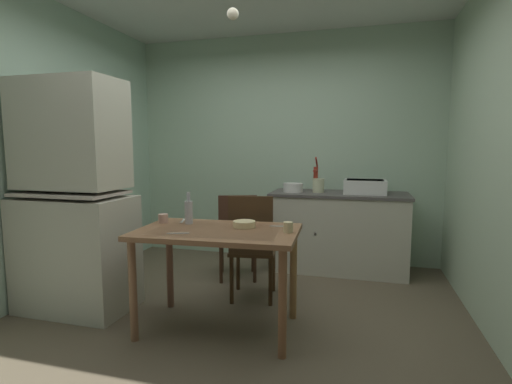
{
  "coord_description": "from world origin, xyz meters",
  "views": [
    {
      "loc": [
        0.93,
        -2.7,
        1.36
      ],
      "look_at": [
        0.11,
        0.26,
        1.0
      ],
      "focal_mm": 26.78,
      "sensor_mm": 36.0,
      "label": 1
    }
  ],
  "objects_px": {
    "chair_far_side": "(252,246)",
    "serving_bowl_wide": "(244,224)",
    "hand_pump": "(316,177)",
    "teacup_cream": "(163,218)",
    "glass_bottle": "(189,211)",
    "sink_basin": "(365,186)",
    "mixing_bowl_counter": "(293,188)",
    "hutch_cabinet": "(74,205)",
    "chair_by_counter": "(238,234)",
    "dining_table": "(218,243)"
  },
  "relations": [
    {
      "from": "hutch_cabinet",
      "to": "mixing_bowl_counter",
      "type": "distance_m",
      "value": 2.23
    },
    {
      "from": "hutch_cabinet",
      "to": "chair_by_counter",
      "type": "distance_m",
      "value": 1.55
    },
    {
      "from": "sink_basin",
      "to": "chair_by_counter",
      "type": "bearing_deg",
      "value": -154.1
    },
    {
      "from": "dining_table",
      "to": "chair_far_side",
      "type": "height_order",
      "value": "chair_far_side"
    },
    {
      "from": "chair_far_side",
      "to": "serving_bowl_wide",
      "type": "bearing_deg",
      "value": -81.64
    },
    {
      "from": "sink_basin",
      "to": "chair_far_side",
      "type": "height_order",
      "value": "sink_basin"
    },
    {
      "from": "mixing_bowl_counter",
      "to": "hutch_cabinet",
      "type": "bearing_deg",
      "value": -134.14
    },
    {
      "from": "dining_table",
      "to": "serving_bowl_wide",
      "type": "distance_m",
      "value": 0.24
    },
    {
      "from": "dining_table",
      "to": "glass_bottle",
      "type": "bearing_deg",
      "value": 155.37
    },
    {
      "from": "sink_basin",
      "to": "chair_by_counter",
      "type": "height_order",
      "value": "sink_basin"
    },
    {
      "from": "hutch_cabinet",
      "to": "sink_basin",
      "type": "xyz_separation_m",
      "value": [
        2.32,
        1.65,
        0.05
      ]
    },
    {
      "from": "mixing_bowl_counter",
      "to": "dining_table",
      "type": "height_order",
      "value": "mixing_bowl_counter"
    },
    {
      "from": "chair_by_counter",
      "to": "hand_pump",
      "type": "bearing_deg",
      "value": 42.45
    },
    {
      "from": "glass_bottle",
      "to": "mixing_bowl_counter",
      "type": "bearing_deg",
      "value": 69.26
    },
    {
      "from": "hutch_cabinet",
      "to": "hand_pump",
      "type": "height_order",
      "value": "hutch_cabinet"
    },
    {
      "from": "hand_pump",
      "to": "teacup_cream",
      "type": "xyz_separation_m",
      "value": [
        -1.02,
        -1.61,
        -0.24
      ]
    },
    {
      "from": "dining_table",
      "to": "serving_bowl_wide",
      "type": "height_order",
      "value": "serving_bowl_wide"
    },
    {
      "from": "glass_bottle",
      "to": "hand_pump",
      "type": "bearing_deg",
      "value": 63.16
    },
    {
      "from": "chair_by_counter",
      "to": "teacup_cream",
      "type": "bearing_deg",
      "value": -107.95
    },
    {
      "from": "chair_far_side",
      "to": "chair_by_counter",
      "type": "bearing_deg",
      "value": 121.35
    },
    {
      "from": "sink_basin",
      "to": "chair_by_counter",
      "type": "distance_m",
      "value": 1.46
    },
    {
      "from": "mixing_bowl_counter",
      "to": "teacup_cream",
      "type": "xyz_separation_m",
      "value": [
        -0.78,
        -1.51,
        -0.12
      ]
    },
    {
      "from": "dining_table",
      "to": "chair_far_side",
      "type": "bearing_deg",
      "value": 80.57
    },
    {
      "from": "chair_far_side",
      "to": "glass_bottle",
      "type": "distance_m",
      "value": 0.7
    },
    {
      "from": "hand_pump",
      "to": "chair_far_side",
      "type": "bearing_deg",
      "value": -110.03
    },
    {
      "from": "hand_pump",
      "to": "serving_bowl_wide",
      "type": "xyz_separation_m",
      "value": [
        -0.35,
        -1.6,
        -0.25
      ]
    },
    {
      "from": "chair_far_side",
      "to": "teacup_cream",
      "type": "distance_m",
      "value": 0.82
    },
    {
      "from": "sink_basin",
      "to": "dining_table",
      "type": "bearing_deg",
      "value": -121.96
    },
    {
      "from": "dining_table",
      "to": "glass_bottle",
      "type": "relative_size",
      "value": 4.81
    },
    {
      "from": "hutch_cabinet",
      "to": "serving_bowl_wide",
      "type": "relative_size",
      "value": 11.25
    },
    {
      "from": "chair_far_side",
      "to": "hand_pump",
      "type": "bearing_deg",
      "value": 69.97
    },
    {
      "from": "mixing_bowl_counter",
      "to": "glass_bottle",
      "type": "xyz_separation_m",
      "value": [
        -0.57,
        -1.5,
        -0.05
      ]
    },
    {
      "from": "chair_by_counter",
      "to": "serving_bowl_wide",
      "type": "xyz_separation_m",
      "value": [
        0.36,
        -0.95,
        0.3
      ]
    },
    {
      "from": "hand_pump",
      "to": "chair_by_counter",
      "type": "height_order",
      "value": "hand_pump"
    },
    {
      "from": "serving_bowl_wide",
      "to": "glass_bottle",
      "type": "bearing_deg",
      "value": 178.85
    },
    {
      "from": "chair_far_side",
      "to": "serving_bowl_wide",
      "type": "xyz_separation_m",
      "value": [
        0.07,
        -0.46,
        0.29
      ]
    },
    {
      "from": "chair_far_side",
      "to": "chair_by_counter",
      "type": "height_order",
      "value": "chair_far_side"
    },
    {
      "from": "hutch_cabinet",
      "to": "mixing_bowl_counter",
      "type": "bearing_deg",
      "value": 45.86
    },
    {
      "from": "chair_by_counter",
      "to": "serving_bowl_wide",
      "type": "distance_m",
      "value": 1.06
    },
    {
      "from": "sink_basin",
      "to": "chair_far_side",
      "type": "bearing_deg",
      "value": -131.01
    },
    {
      "from": "chair_far_side",
      "to": "teacup_cream",
      "type": "bearing_deg",
      "value": -142.36
    },
    {
      "from": "sink_basin",
      "to": "mixing_bowl_counter",
      "type": "bearing_deg",
      "value": -176.3
    },
    {
      "from": "hutch_cabinet",
      "to": "glass_bottle",
      "type": "distance_m",
      "value": 0.99
    },
    {
      "from": "hutch_cabinet",
      "to": "sink_basin",
      "type": "height_order",
      "value": "hutch_cabinet"
    },
    {
      "from": "hand_pump",
      "to": "chair_far_side",
      "type": "height_order",
      "value": "hand_pump"
    },
    {
      "from": "serving_bowl_wide",
      "to": "teacup_cream",
      "type": "bearing_deg",
      "value": -179.52
    },
    {
      "from": "mixing_bowl_counter",
      "to": "serving_bowl_wide",
      "type": "bearing_deg",
      "value": -94.12
    },
    {
      "from": "dining_table",
      "to": "chair_by_counter",
      "type": "xyz_separation_m",
      "value": [
        -0.2,
        1.07,
        -0.18
      ]
    },
    {
      "from": "mixing_bowl_counter",
      "to": "chair_far_side",
      "type": "relative_size",
      "value": 0.23
    },
    {
      "from": "hutch_cabinet",
      "to": "serving_bowl_wide",
      "type": "height_order",
      "value": "hutch_cabinet"
    }
  ]
}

